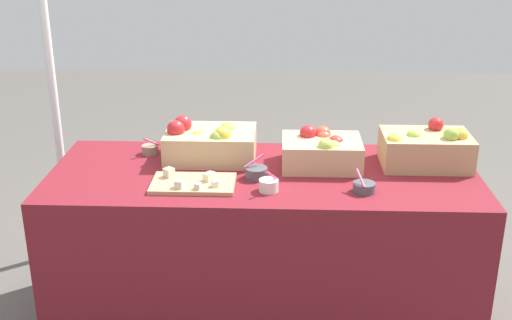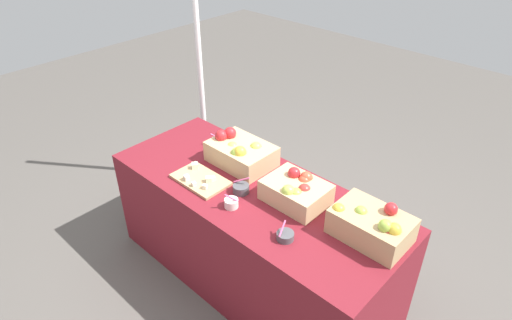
% 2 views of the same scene
% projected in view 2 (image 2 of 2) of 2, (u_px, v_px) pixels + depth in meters
% --- Properties ---
extents(ground_plane, '(10.00, 10.00, 0.00)m').
position_uv_depth(ground_plane, '(253.00, 274.00, 3.07)').
color(ground_plane, '#56514C').
extents(table, '(1.90, 0.76, 0.74)m').
position_uv_depth(table, '(253.00, 234.00, 2.86)').
color(table, maroon).
rests_on(table, ground_plane).
extents(apple_crate_left, '(0.39, 0.26, 0.20)m').
position_uv_depth(apple_crate_left, '(372.00, 225.00, 2.26)').
color(apple_crate_left, tan).
rests_on(apple_crate_left, table).
extents(apple_crate_middle, '(0.35, 0.27, 0.17)m').
position_uv_depth(apple_crate_middle, '(296.00, 191.00, 2.52)').
color(apple_crate_middle, tan).
rests_on(apple_crate_middle, table).
extents(apple_crate_right, '(0.41, 0.29, 0.20)m').
position_uv_depth(apple_crate_right, '(241.00, 152.00, 2.86)').
color(apple_crate_right, tan).
rests_on(apple_crate_right, table).
extents(cutting_board_front, '(0.35, 0.22, 0.06)m').
position_uv_depth(cutting_board_front, '(200.00, 179.00, 2.72)').
color(cutting_board_front, tan).
rests_on(cutting_board_front, table).
extents(sample_bowl_near, '(0.08, 0.08, 0.09)m').
position_uv_depth(sample_bowl_near, '(217.00, 141.00, 3.09)').
color(sample_bowl_near, gray).
rests_on(sample_bowl_near, table).
extents(sample_bowl_mid, '(0.08, 0.08, 0.11)m').
position_uv_depth(sample_bowl_mid, '(231.00, 203.00, 2.50)').
color(sample_bowl_mid, silver).
rests_on(sample_bowl_mid, table).
extents(sample_bowl_far, '(0.09, 0.09, 0.09)m').
position_uv_depth(sample_bowl_far, '(285.00, 236.00, 2.29)').
color(sample_bowl_far, '#4C4C51').
rests_on(sample_bowl_far, table).
extents(sample_bowl_extra, '(0.10, 0.10, 0.10)m').
position_uv_depth(sample_bowl_extra, '(241.00, 189.00, 2.62)').
color(sample_bowl_extra, '#4C4C51').
rests_on(sample_bowl_extra, table).
extents(tent_pole, '(0.04, 0.04, 2.14)m').
position_uv_depth(tent_pole, '(200.00, 65.00, 3.47)').
color(tent_pole, white).
rests_on(tent_pole, ground_plane).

